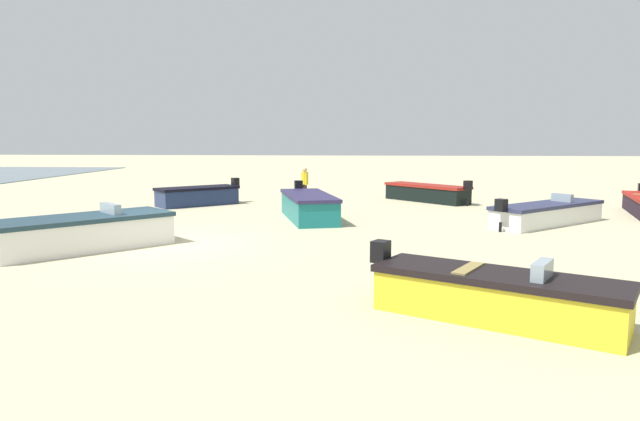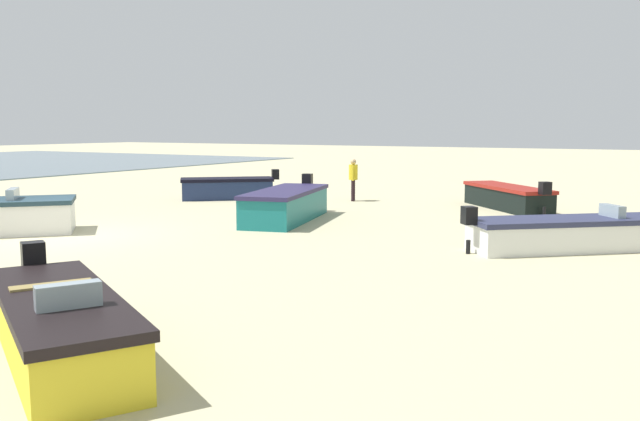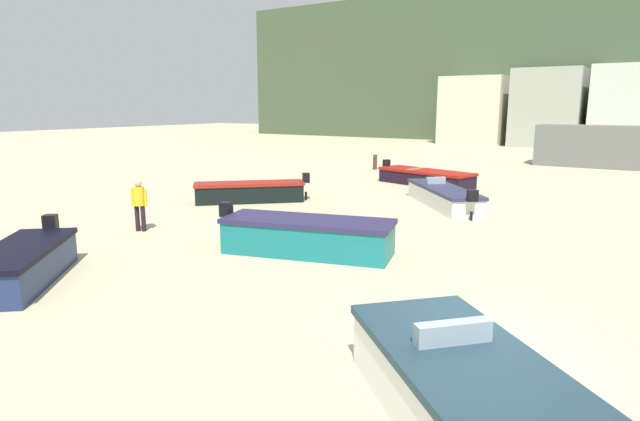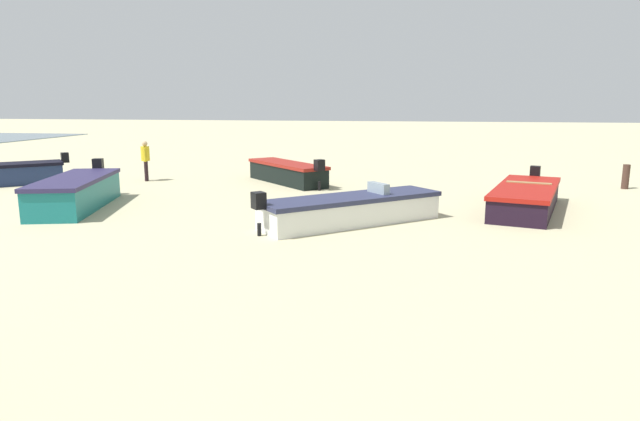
{
  "view_description": "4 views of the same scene",
  "coord_description": "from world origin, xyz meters",
  "px_view_note": "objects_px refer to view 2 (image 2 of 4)",
  "views": [
    {
      "loc": [
        15.53,
        5.25,
        3.03
      ],
      "look_at": [
        -3.61,
        3.94,
        0.57
      ],
      "focal_mm": 32.08,
      "sensor_mm": 36.0,
      "label": 1
    },
    {
      "loc": [
        11.36,
        14.22,
        2.82
      ],
      "look_at": [
        -3.82,
        5.51,
        0.62
      ],
      "focal_mm": 37.26,
      "sensor_mm": 36.0,
      "label": 2
    },
    {
      "loc": [
        2.09,
        -7.81,
        3.89
      ],
      "look_at": [
        -6.73,
        6.01,
        0.59
      ],
      "focal_mm": 29.47,
      "sensor_mm": 36.0,
      "label": 3
    },
    {
      "loc": [
        9.59,
        13.49,
        3.21
      ],
      "look_at": [
        -1.95,
        11.48,
        0.89
      ],
      "focal_mm": 31.18,
      "sensor_mm": 36.0,
      "label": 4
    }
  ],
  "objects_px": {
    "boat_yellow_1": "(60,325)",
    "boat_navy_3": "(228,188)",
    "boat_white_2": "(577,233)",
    "beach_walker_distant": "(353,176)",
    "boat_black_0": "(507,197)",
    "boat_teal_7": "(286,205)"
  },
  "relations": [
    {
      "from": "boat_yellow_1",
      "to": "boat_navy_3",
      "type": "bearing_deg",
      "value": -119.03
    },
    {
      "from": "boat_white_2",
      "to": "beach_walker_distant",
      "type": "height_order",
      "value": "beach_walker_distant"
    },
    {
      "from": "boat_black_0",
      "to": "beach_walker_distant",
      "type": "xyz_separation_m",
      "value": [
        0.4,
        -5.78,
        0.54
      ]
    },
    {
      "from": "boat_white_2",
      "to": "beach_walker_distant",
      "type": "relative_size",
      "value": 2.92
    },
    {
      "from": "boat_white_2",
      "to": "boat_navy_3",
      "type": "bearing_deg",
      "value": -149.48
    },
    {
      "from": "boat_yellow_1",
      "to": "beach_walker_distant",
      "type": "relative_size",
      "value": 2.58
    },
    {
      "from": "boat_black_0",
      "to": "boat_navy_3",
      "type": "relative_size",
      "value": 1.12
    },
    {
      "from": "boat_black_0",
      "to": "boat_teal_7",
      "type": "xyz_separation_m",
      "value": [
        6.25,
        -5.09,
        0.07
      ]
    },
    {
      "from": "boat_teal_7",
      "to": "boat_yellow_1",
      "type": "bearing_deg",
      "value": 94.7
    },
    {
      "from": "boat_white_2",
      "to": "boat_navy_3",
      "type": "relative_size",
      "value": 1.31
    },
    {
      "from": "boat_black_0",
      "to": "beach_walker_distant",
      "type": "bearing_deg",
      "value": 140.73
    },
    {
      "from": "boat_yellow_1",
      "to": "boat_white_2",
      "type": "height_order",
      "value": "boat_yellow_1"
    },
    {
      "from": "boat_white_2",
      "to": "boat_black_0",
      "type": "bearing_deg",
      "value": 165.27
    },
    {
      "from": "boat_black_0",
      "to": "boat_teal_7",
      "type": "distance_m",
      "value": 8.06
    },
    {
      "from": "beach_walker_distant",
      "to": "boat_teal_7",
      "type": "bearing_deg",
      "value": -16.43
    },
    {
      "from": "boat_white_2",
      "to": "boat_teal_7",
      "type": "height_order",
      "value": "boat_teal_7"
    },
    {
      "from": "boat_black_0",
      "to": "boat_teal_7",
      "type": "relative_size",
      "value": 0.83
    },
    {
      "from": "boat_navy_3",
      "to": "beach_walker_distant",
      "type": "relative_size",
      "value": 2.22
    },
    {
      "from": "boat_teal_7",
      "to": "boat_white_2",
      "type": "bearing_deg",
      "value": 160.01
    },
    {
      "from": "boat_yellow_1",
      "to": "boat_teal_7",
      "type": "bearing_deg",
      "value": -130.61
    },
    {
      "from": "boat_black_0",
      "to": "boat_white_2",
      "type": "bearing_deg",
      "value": -107.55
    },
    {
      "from": "boat_white_2",
      "to": "boat_teal_7",
      "type": "xyz_separation_m",
      "value": [
        -0.73,
        -8.45,
        0.09
      ]
    }
  ]
}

